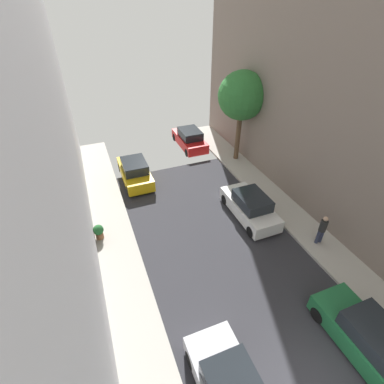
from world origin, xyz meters
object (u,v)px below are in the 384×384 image
(parked_car_right_1, at_px, (369,339))
(parked_car_left_3, at_px, (135,172))
(pedestrian, at_px, (322,229))
(street_tree_1, at_px, (242,96))
(parked_car_right_3, at_px, (190,139))
(potted_plant_2, at_px, (99,231))
(parked_car_right_2, at_px, (250,206))

(parked_car_right_1, bearing_deg, parked_car_left_3, 110.33)
(pedestrian, height_order, street_tree_1, street_tree_1)
(parked_car_right_3, distance_m, street_tree_1, 6.04)
(potted_plant_2, bearing_deg, parked_car_right_3, 45.43)
(potted_plant_2, bearing_deg, parked_car_right_1, -48.30)
(parked_car_left_3, bearing_deg, parked_car_right_2, -49.35)
(street_tree_1, bearing_deg, parked_car_right_1, -99.95)
(pedestrian, bearing_deg, parked_car_right_2, 123.48)
(pedestrian, bearing_deg, parked_car_left_3, 128.33)
(parked_car_right_2, height_order, potted_plant_2, parked_car_right_2)
(parked_car_right_2, bearing_deg, parked_car_left_3, 130.65)
(parked_car_right_3, height_order, pedestrian, pedestrian)
(pedestrian, bearing_deg, street_tree_1, 87.77)
(parked_car_right_2, xyz_separation_m, street_tree_1, (2.57, 6.35, 4.26))
(parked_car_right_1, distance_m, street_tree_1, 15.46)
(parked_car_right_3, bearing_deg, parked_car_right_2, -90.00)
(parked_car_right_1, xyz_separation_m, street_tree_1, (2.57, 14.63, 4.26))
(parked_car_right_1, xyz_separation_m, parked_car_right_2, (0.00, 8.28, 0.00))
(street_tree_1, bearing_deg, potted_plant_2, -154.93)
(parked_car_right_2, bearing_deg, pedestrian, -56.52)
(parked_car_right_2, distance_m, street_tree_1, 8.07)
(parked_car_left_3, height_order, parked_car_right_1, same)
(parked_car_right_2, distance_m, pedestrian, 3.99)
(parked_car_left_3, relative_size, street_tree_1, 0.64)
(parked_car_left_3, height_order, pedestrian, pedestrian)
(parked_car_right_1, relative_size, parked_car_right_2, 1.00)
(parked_car_right_2, bearing_deg, potted_plant_2, 171.94)
(parked_car_right_1, height_order, pedestrian, pedestrian)
(pedestrian, bearing_deg, parked_car_right_3, 99.51)
(parked_car_left_3, distance_m, pedestrian, 12.25)
(parked_car_left_3, relative_size, pedestrian, 2.44)
(parked_car_right_3, bearing_deg, potted_plant_2, -134.57)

